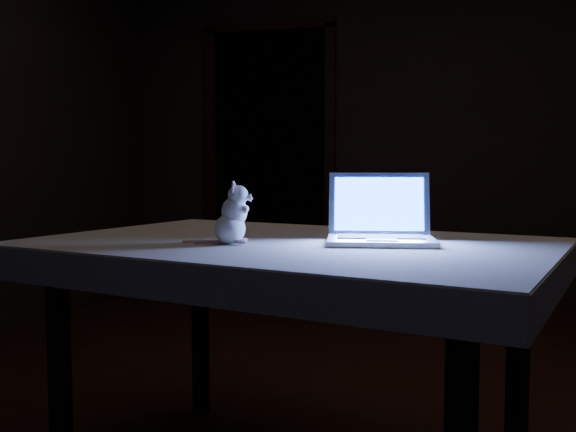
% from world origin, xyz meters
% --- Properties ---
extents(floor, '(5.00, 5.00, 0.00)m').
position_xyz_m(floor, '(0.00, 0.00, 0.00)').
color(floor, black).
rests_on(floor, ground).
extents(back_wall, '(4.50, 0.04, 2.60)m').
position_xyz_m(back_wall, '(0.00, 2.50, 1.30)').
color(back_wall, black).
rests_on(back_wall, ground).
extents(doorway, '(1.06, 0.36, 2.13)m').
position_xyz_m(doorway, '(-1.10, 2.50, 1.06)').
color(doorway, black).
rests_on(doorway, back_wall).
extents(table, '(1.59, 1.24, 0.75)m').
position_xyz_m(table, '(-0.20, -0.64, 0.37)').
color(table, black).
rests_on(table, floor).
extents(tablecloth, '(1.59, 1.15, 0.09)m').
position_xyz_m(tablecloth, '(-0.13, -0.67, 0.71)').
color(tablecloth, beige).
rests_on(tablecloth, table).
extents(laptop, '(0.34, 0.31, 0.21)m').
position_xyz_m(laptop, '(0.07, -0.65, 0.86)').
color(laptop, silver).
rests_on(laptop, tablecloth).
extents(plush_mouse, '(0.14, 0.14, 0.18)m').
position_xyz_m(plush_mouse, '(-0.35, -0.76, 0.84)').
color(plush_mouse, white).
rests_on(plush_mouse, tablecloth).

